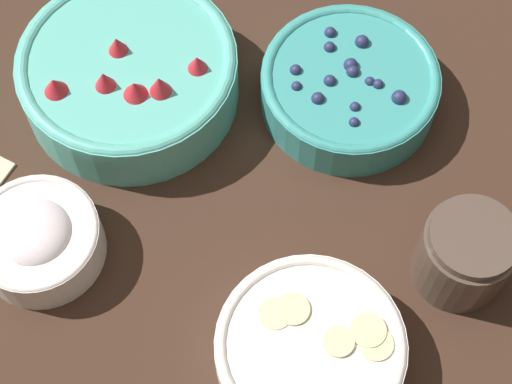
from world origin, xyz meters
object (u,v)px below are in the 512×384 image
bowl_blueberries (349,86)px  bowl_bananas (310,350)px  bowl_strawberries (129,73)px  bowl_cream (38,239)px  jar_chocolate (464,255)px

bowl_blueberries → bowl_bananas: 0.29m
bowl_strawberries → bowl_bananas: (-0.28, 0.19, -0.01)m
bowl_bananas → bowl_cream: bearing=1.4°
bowl_bananas → bowl_cream: (0.28, 0.01, 0.00)m
bowl_strawberries → jar_chocolate: bearing=172.3°
jar_chocolate → bowl_blueberries: bearing=-39.4°
bowl_strawberries → bowl_blueberries: size_ratio=1.22×
bowl_bananas → bowl_cream: size_ratio=1.40×
bowl_strawberries → jar_chocolate: (-0.38, 0.05, 0.00)m
bowl_bananas → bowl_cream: 0.28m
bowl_strawberries → bowl_blueberries: (-0.21, -0.09, -0.01)m
bowl_blueberries → bowl_bananas: (-0.07, 0.28, 0.00)m
bowl_strawberries → bowl_cream: (-0.01, 0.20, -0.01)m
bowl_bananas → jar_chocolate: jar_chocolate is taller
bowl_strawberries → jar_chocolate: same height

